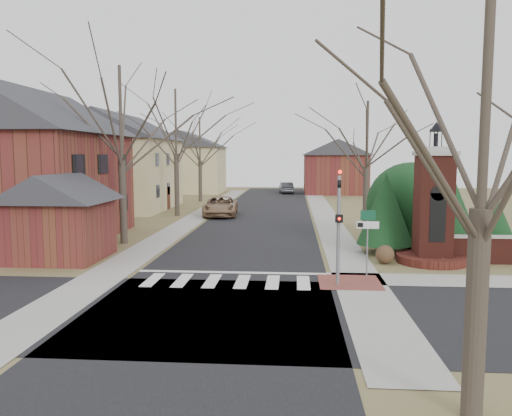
# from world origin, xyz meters

# --- Properties ---
(ground) EXTENTS (120.00, 120.00, 0.00)m
(ground) POSITION_xyz_m (0.00, 0.00, 0.00)
(ground) COLOR brown
(ground) RESTS_ON ground
(main_street) EXTENTS (8.00, 70.00, 0.01)m
(main_street) POSITION_xyz_m (0.00, 22.00, 0.01)
(main_street) COLOR black
(main_street) RESTS_ON ground
(cross_street) EXTENTS (120.00, 8.00, 0.01)m
(cross_street) POSITION_xyz_m (0.00, -3.00, 0.01)
(cross_street) COLOR black
(cross_street) RESTS_ON ground
(crosswalk_zone) EXTENTS (8.00, 2.20, 0.02)m
(crosswalk_zone) POSITION_xyz_m (0.00, 0.80, 0.01)
(crosswalk_zone) COLOR silver
(crosswalk_zone) RESTS_ON ground
(stop_bar) EXTENTS (8.00, 0.35, 0.02)m
(stop_bar) POSITION_xyz_m (0.00, 2.30, 0.01)
(stop_bar) COLOR silver
(stop_bar) RESTS_ON ground
(sidewalk_right_main) EXTENTS (2.00, 60.00, 0.02)m
(sidewalk_right_main) POSITION_xyz_m (5.20, 22.00, 0.01)
(sidewalk_right_main) COLOR gray
(sidewalk_right_main) RESTS_ON ground
(sidewalk_left) EXTENTS (2.00, 60.00, 0.02)m
(sidewalk_left) POSITION_xyz_m (-5.20, 22.00, 0.01)
(sidewalk_left) COLOR gray
(sidewalk_left) RESTS_ON ground
(curb_apron) EXTENTS (2.40, 2.40, 0.02)m
(curb_apron) POSITION_xyz_m (4.80, 1.00, 0.01)
(curb_apron) COLOR brown
(curb_apron) RESTS_ON ground
(traffic_signal_pole) EXTENTS (0.28, 0.41, 4.50)m
(traffic_signal_pole) POSITION_xyz_m (4.30, 0.57, 2.59)
(traffic_signal_pole) COLOR slate
(traffic_signal_pole) RESTS_ON ground
(sign_post) EXTENTS (0.90, 0.07, 2.75)m
(sign_post) POSITION_xyz_m (5.59, 1.99, 1.95)
(sign_post) COLOR slate
(sign_post) RESTS_ON ground
(brick_gate_monument) EXTENTS (3.20, 3.20, 6.47)m
(brick_gate_monument) POSITION_xyz_m (9.00, 4.99, 2.17)
(brick_gate_monument) COLOR #532018
(brick_gate_monument) RESTS_ON ground
(house_brick_left) EXTENTS (9.80, 11.80, 9.42)m
(house_brick_left) POSITION_xyz_m (-13.01, 9.99, 4.66)
(house_brick_left) COLOR brown
(house_brick_left) RESTS_ON ground
(house_stucco_left) EXTENTS (9.80, 12.80, 9.28)m
(house_stucco_left) POSITION_xyz_m (-13.50, 27.00, 4.59)
(house_stucco_left) COLOR tan
(house_stucco_left) RESTS_ON ground
(garage_left) EXTENTS (4.80, 4.80, 4.29)m
(garage_left) POSITION_xyz_m (-8.52, 4.49, 2.24)
(garage_left) COLOR brown
(garage_left) RESTS_ON ground
(house_distant_left) EXTENTS (10.80, 8.80, 8.53)m
(house_distant_left) POSITION_xyz_m (-12.01, 48.00, 4.25)
(house_distant_left) COLOR tan
(house_distant_left) RESTS_ON ground
(house_distant_right) EXTENTS (8.80, 8.80, 7.30)m
(house_distant_right) POSITION_xyz_m (7.99, 47.99, 3.65)
(house_distant_right) COLOR brown
(house_distant_right) RESTS_ON ground
(evergreen_near) EXTENTS (2.80, 2.80, 4.10)m
(evergreen_near) POSITION_xyz_m (7.20, 7.00, 2.30)
(evergreen_near) COLOR #473D33
(evergreen_near) RESTS_ON ground
(evergreen_mid) EXTENTS (3.40, 3.40, 4.70)m
(evergreen_mid) POSITION_xyz_m (10.50, 8.20, 2.60)
(evergreen_mid) COLOR #473D33
(evergreen_mid) RESTS_ON ground
(evergreen_far) EXTENTS (2.40, 2.40, 3.30)m
(evergreen_far) POSITION_xyz_m (12.50, 7.20, 1.90)
(evergreen_far) COLOR #473D33
(evergreen_far) RESTS_ON ground
(evergreen_mass) EXTENTS (4.80, 4.80, 4.80)m
(evergreen_mass) POSITION_xyz_m (9.00, 9.50, 2.40)
(evergreen_mass) COLOR #113318
(evergreen_mass) RESTS_ON ground
(bare_tree_0) EXTENTS (8.05, 8.05, 11.15)m
(bare_tree_0) POSITION_xyz_m (-7.00, 9.00, 7.70)
(bare_tree_0) COLOR #473D33
(bare_tree_0) RESTS_ON ground
(bare_tree_1) EXTENTS (8.40, 8.40, 11.64)m
(bare_tree_1) POSITION_xyz_m (-7.00, 22.00, 8.03)
(bare_tree_1) COLOR #473D33
(bare_tree_1) RESTS_ON ground
(bare_tree_2) EXTENTS (7.35, 7.35, 10.19)m
(bare_tree_2) POSITION_xyz_m (-7.50, 35.00, 7.03)
(bare_tree_2) COLOR #473D33
(bare_tree_2) RESTS_ON ground
(bare_tree_3) EXTENTS (7.00, 7.00, 9.70)m
(bare_tree_3) POSITION_xyz_m (7.50, 16.00, 6.69)
(bare_tree_3) COLOR #473D33
(bare_tree_3) RESTS_ON ground
(bare_tree_4) EXTENTS (6.65, 6.65, 9.21)m
(bare_tree_4) POSITION_xyz_m (6.00, -9.00, 6.35)
(bare_tree_4) COLOR #473D33
(bare_tree_4) RESTS_ON ground
(pickup_truck) EXTENTS (3.06, 5.93, 1.60)m
(pickup_truck) POSITION_xyz_m (-3.40, 22.20, 0.80)
(pickup_truck) COLOR #8D6B4D
(pickup_truck) RESTS_ON ground
(distant_car) EXTENTS (2.07, 4.58, 1.46)m
(distant_car) POSITION_xyz_m (1.60, 47.42, 0.73)
(distant_car) COLOR #35383D
(distant_car) RESTS_ON ground
(dry_shrub_left) EXTENTS (0.86, 0.86, 0.86)m
(dry_shrub_left) POSITION_xyz_m (6.80, 4.60, 0.43)
(dry_shrub_left) COLOR #4E3824
(dry_shrub_left) RESTS_ON ground
(dry_shrub_right) EXTENTS (0.71, 0.71, 0.71)m
(dry_shrub_right) POSITION_xyz_m (9.30, 4.60, 0.35)
(dry_shrub_right) COLOR brown
(dry_shrub_right) RESTS_ON ground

